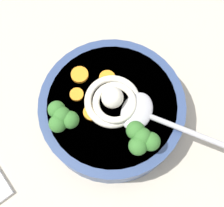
# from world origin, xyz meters

# --- Properties ---
(table_slab) EXTENTS (1.19, 1.19, 0.03)m
(table_slab) POSITION_xyz_m (0.00, 0.00, 0.01)
(table_slab) COLOR #BCB29E
(table_slab) RESTS_ON ground
(soup_bowl) EXTENTS (0.22, 0.22, 0.06)m
(soup_bowl) POSITION_xyz_m (-0.04, -0.03, 0.06)
(soup_bowl) COLOR #334775
(soup_bowl) RESTS_ON table_slab
(noodle_pile) EXTENTS (0.09, 0.09, 0.04)m
(noodle_pile) POSITION_xyz_m (-0.04, -0.03, 0.10)
(noodle_pile) COLOR silver
(noodle_pile) RESTS_ON soup_bowl
(soup_spoon) EXTENTS (0.17, 0.06, 0.02)m
(soup_spoon) POSITION_xyz_m (0.01, -0.03, 0.09)
(soup_spoon) COLOR #B7B7BC
(soup_spoon) RESTS_ON soup_bowl
(broccoli_floret_beside_chili) EXTENTS (0.05, 0.04, 0.04)m
(broccoli_floret_beside_chili) POSITION_xyz_m (-0.09, -0.09, 0.11)
(broccoli_floret_beside_chili) COLOR #7A9E60
(broccoli_floret_beside_chili) RESTS_ON soup_bowl
(broccoli_floret_far) EXTENTS (0.05, 0.04, 0.04)m
(broccoli_floret_far) POSITION_xyz_m (0.02, -0.07, 0.11)
(broccoli_floret_far) COLOR #7A9E60
(broccoli_floret_far) RESTS_ON soup_bowl
(carrot_slice_left) EXTENTS (0.03, 0.03, 0.00)m
(carrot_slice_left) POSITION_xyz_m (-0.06, -0.06, 0.09)
(carrot_slice_left) COLOR orange
(carrot_slice_left) RESTS_ON soup_bowl
(carrot_slice_rear) EXTENTS (0.03, 0.03, 0.01)m
(carrot_slice_rear) POSITION_xyz_m (-0.10, -0.01, 0.09)
(carrot_slice_rear) COLOR orange
(carrot_slice_rear) RESTS_ON soup_bowl
(carrot_slice_right) EXTENTS (0.02, 0.02, 0.00)m
(carrot_slice_right) POSITION_xyz_m (-0.06, -0.00, 0.09)
(carrot_slice_right) COLOR orange
(carrot_slice_right) RESTS_ON soup_bowl
(carrot_slice_near_spoon) EXTENTS (0.02, 0.02, 0.00)m
(carrot_slice_near_spoon) POSITION_xyz_m (-0.09, -0.04, 0.09)
(carrot_slice_near_spoon) COLOR orange
(carrot_slice_near_spoon) RESTS_ON soup_bowl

